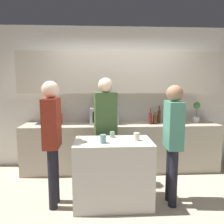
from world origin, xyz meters
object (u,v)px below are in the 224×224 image
at_px(cup_2, 112,134).
at_px(person_right, 52,133).
at_px(bottle_2, 159,116).
at_px(bottle_4, 170,117).
at_px(bottle_6, 181,117).
at_px(toaster, 55,119).
at_px(bottle_5, 177,119).
at_px(cup_0, 137,137).
at_px(person_center, 173,135).
at_px(potted_plant, 196,112).
at_px(bottle_0, 150,118).
at_px(bottle_1, 155,119).
at_px(cup_1, 103,139).
at_px(microwave, 104,115).
at_px(bottle_3, 165,118).
at_px(person_left, 106,122).

height_order(cup_2, person_right, person_right).
distance_m(bottle_2, bottle_4, 0.20).
relative_size(bottle_6, person_right, 0.19).
xyz_separation_m(toaster, bottle_5, (2.25, -0.14, 0.00)).
distance_m(bottle_2, cup_0, 1.41).
xyz_separation_m(bottle_6, person_center, (-0.55, -1.16, -0.04)).
relative_size(bottle_6, cup_0, 2.99).
height_order(potted_plant, person_center, person_center).
height_order(toaster, bottle_0, bottle_0).
bearing_deg(bottle_0, bottle_5, -1.20).
relative_size(potted_plant, bottle_1, 1.72).
relative_size(cup_0, cup_1, 0.94).
relative_size(person_center, person_right, 0.97).
relative_size(toaster, bottle_1, 1.13).
relative_size(microwave, bottle_3, 2.14).
height_order(potted_plant, cup_0, potted_plant).
relative_size(microwave, person_right, 0.31).
height_order(toaster, person_left, person_left).
distance_m(bottle_0, bottle_3, 0.34).
bearing_deg(person_center, toaster, 57.25).
height_order(bottle_5, person_right, person_right).
height_order(bottle_0, bottle_3, bottle_0).
distance_m(toaster, bottle_6, 2.36).
bearing_deg(bottle_2, microwave, -179.60).
distance_m(microwave, cup_2, 1.06).
bearing_deg(cup_1, bottle_0, 53.82).
height_order(bottle_0, bottle_5, bottle_0).
height_order(toaster, person_center, person_center).
height_order(bottle_5, bottle_6, bottle_6).
xyz_separation_m(potted_plant, cup_2, (-1.68, -1.06, -0.16)).
xyz_separation_m(bottle_3, person_right, (-1.86, -1.23, 0.02)).
height_order(bottle_0, person_right, person_right).
bearing_deg(bottle_6, cup_1, -140.27).
bearing_deg(cup_2, bottle_1, 48.02).
height_order(toaster, bottle_1, bottle_1).
relative_size(bottle_2, person_right, 0.20).
height_order(microwave, potted_plant, potted_plant).
distance_m(bottle_1, bottle_2, 0.16).
distance_m(bottle_2, person_center, 1.30).
bearing_deg(bottle_2, bottle_3, -10.88).
bearing_deg(bottle_4, person_right, -148.07).
height_order(bottle_3, person_left, person_left).
bearing_deg(bottle_1, bottle_4, 14.09).
distance_m(potted_plant, cup_1, 2.26).
bearing_deg(microwave, bottle_3, -0.74).
bearing_deg(cup_2, potted_plant, 32.13).
xyz_separation_m(bottle_0, person_left, (-0.84, -0.56, 0.03)).
xyz_separation_m(microwave, bottle_1, (0.94, -0.11, -0.06)).
height_order(bottle_6, person_center, person_center).
height_order(bottle_4, cup_1, bottle_4).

